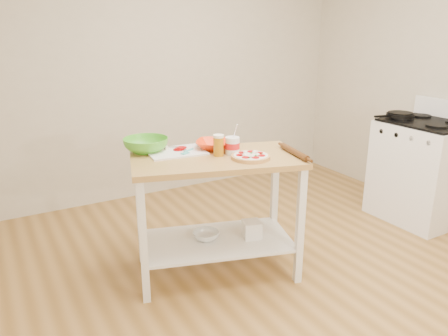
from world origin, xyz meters
TOP-DOWN VIEW (x-y plane):
  - room_shell at (0.00, 0.00)m, footprint 4.04×4.54m
  - prep_island at (-0.46, 0.46)m, footprint 1.30×0.94m
  - gas_stove at (1.67, 0.36)m, footprint 0.65×0.75m
  - skillet at (1.55, 0.58)m, footprint 0.39×0.25m
  - pizza at (-0.28, 0.30)m, footprint 0.27×0.27m
  - cutting_board at (-0.67, 0.69)m, footprint 0.43×0.34m
  - spatula at (-0.61, 0.62)m, footprint 0.13×0.11m
  - knife at (-0.76, 0.85)m, footprint 0.25×0.14m
  - orange_bowl at (-0.38, 0.64)m, footprint 0.37×0.37m
  - green_bowl at (-0.84, 0.82)m, footprint 0.41×0.41m
  - beer_pint at (-0.44, 0.47)m, footprint 0.07×0.07m
  - yogurt_tub at (-0.33, 0.46)m, footprint 0.10×0.10m
  - rolling_pin at (0.03, 0.22)m, footprint 0.11×0.37m
  - shelf_glass_bowl at (-0.53, 0.50)m, footprint 0.22×0.22m
  - shelf_bin at (-0.22, 0.37)m, footprint 0.16×0.16m

SIDE VIEW (x-z plane):
  - shelf_glass_bowl at x=-0.53m, z-range 0.26..0.32m
  - shelf_bin at x=-0.22m, z-range 0.26..0.39m
  - gas_stove at x=1.67m, z-range -0.08..1.03m
  - prep_island at x=-0.46m, z-range 0.20..1.10m
  - cutting_board at x=-0.67m, z-range 0.89..0.93m
  - spatula at x=-0.61m, z-range 0.91..0.92m
  - pizza at x=-0.28m, z-range 0.89..0.94m
  - knife at x=-0.76m, z-range 0.91..0.92m
  - rolling_pin at x=0.03m, z-range 0.90..0.94m
  - orange_bowl at x=-0.38m, z-range 0.90..0.96m
  - green_bowl at x=-0.84m, z-range 0.90..1.00m
  - yogurt_tub at x=-0.33m, z-range 0.85..1.07m
  - skillet at x=1.55m, z-range 0.96..0.99m
  - beer_pint at x=-0.44m, z-range 0.90..1.05m
  - room_shell at x=0.00m, z-range -0.02..2.72m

